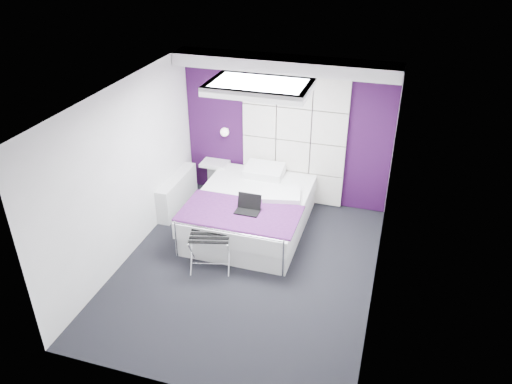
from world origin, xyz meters
TOP-DOWN VIEW (x-y plane):
  - floor at (0.00, 0.00)m, footprint 4.40×4.40m
  - ceiling at (0.00, 0.00)m, footprint 4.40×4.40m
  - wall_back at (0.00, 2.20)m, footprint 3.60×0.00m
  - wall_left at (-1.80, 0.00)m, footprint 0.00×4.40m
  - wall_right at (1.80, 0.00)m, footprint 0.00×4.40m
  - accent_wall at (0.00, 2.19)m, footprint 3.58×0.02m
  - soffit at (0.00, 1.95)m, footprint 3.58×0.50m
  - headboard at (0.15, 2.14)m, footprint 1.80×0.08m
  - skylight at (0.00, 0.60)m, footprint 1.36×0.86m
  - wall_lamp at (-1.05, 2.06)m, footprint 0.15×0.15m
  - radiator at (-1.69, 1.30)m, footprint 0.22×1.20m
  - bed at (-0.27, 1.06)m, footprint 1.80×2.17m
  - nightstand at (-1.25, 2.02)m, footprint 0.48×0.37m
  - luggage_rack at (-0.51, -0.12)m, footprint 0.56×0.42m
  - laptop at (-0.16, 0.60)m, footprint 0.36×0.26m

SIDE VIEW (x-z plane):
  - floor at x=0.00m, z-range 0.00..0.00m
  - luggage_rack at x=-0.51m, z-range 0.00..0.56m
  - radiator at x=-1.69m, z-range 0.00..0.60m
  - bed at x=-0.27m, z-range -0.06..0.70m
  - nightstand at x=-1.25m, z-range 0.56..0.61m
  - laptop at x=-0.16m, z-range 0.54..0.80m
  - headboard at x=0.15m, z-range 0.02..2.32m
  - wall_lamp at x=-1.05m, z-range 1.15..1.29m
  - wall_left at x=-1.80m, z-range -0.90..3.50m
  - wall_right at x=1.80m, z-range -0.90..3.50m
  - accent_wall at x=0.00m, z-range 0.01..2.59m
  - wall_back at x=0.00m, z-range -0.50..3.10m
  - soffit at x=0.00m, z-range 2.40..2.60m
  - skylight at x=0.00m, z-range 2.49..2.61m
  - ceiling at x=0.00m, z-range 2.60..2.60m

